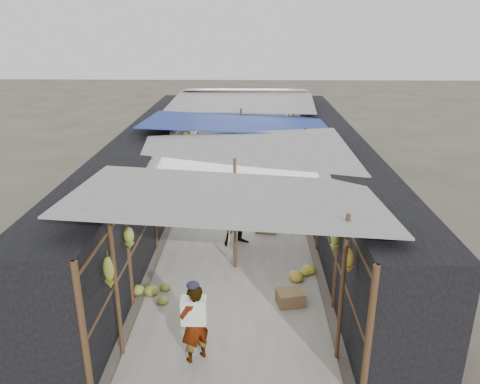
# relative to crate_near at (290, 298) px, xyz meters

# --- Properties ---
(ground) EXTENTS (80.00, 80.00, 0.00)m
(ground) POSITION_rel_crate_near_xyz_m (-1.14, -1.54, -0.15)
(ground) COLOR #6B6356
(ground) RESTS_ON ground
(aisle_slab) EXTENTS (3.60, 16.00, 0.02)m
(aisle_slab) POSITION_rel_crate_near_xyz_m (-1.14, 4.96, -0.14)
(aisle_slab) COLOR #9E998E
(aisle_slab) RESTS_ON ground
(stall_left) EXTENTS (1.40, 15.00, 2.30)m
(stall_left) POSITION_rel_crate_near_xyz_m (-3.84, 4.96, 1.00)
(stall_left) COLOR black
(stall_left) RESTS_ON ground
(stall_right) EXTENTS (1.40, 15.00, 2.30)m
(stall_right) POSITION_rel_crate_near_xyz_m (1.56, 4.96, 1.00)
(stall_right) COLOR black
(stall_right) RESTS_ON ground
(crate_near) EXTENTS (0.59, 0.51, 0.31)m
(crate_near) POSITION_rel_crate_near_xyz_m (0.00, 0.00, 0.00)
(crate_near) COLOR #936A4B
(crate_near) RESTS_ON ground
(crate_mid) EXTENTS (0.56, 0.47, 0.31)m
(crate_mid) POSITION_rel_crate_near_xyz_m (-0.38, 3.43, 0.00)
(crate_mid) COLOR #936A4B
(crate_mid) RESTS_ON ground
(crate_back) EXTENTS (0.48, 0.42, 0.27)m
(crate_back) POSITION_rel_crate_near_xyz_m (-2.29, 5.43, -0.02)
(crate_back) COLOR #936A4B
(crate_back) RESTS_ON ground
(black_basin) EXTENTS (0.64, 0.64, 0.19)m
(black_basin) POSITION_rel_crate_near_xyz_m (0.37, 8.61, -0.06)
(black_basin) COLOR black
(black_basin) RESTS_ON ground
(vendor_elderly) EXTENTS (0.61, 0.58, 1.41)m
(vendor_elderly) POSITION_rel_crate_near_xyz_m (-1.69, -1.64, 0.55)
(vendor_elderly) COLOR silver
(vendor_elderly) RESTS_ON ground
(shopper_blue) EXTENTS (1.01, 0.93, 1.68)m
(shopper_blue) POSITION_rel_crate_near_xyz_m (-1.07, 2.69, 0.69)
(shopper_blue) COLOR #2137A9
(shopper_blue) RESTS_ON ground
(vendor_seated) EXTENTS (0.61, 0.73, 0.98)m
(vendor_seated) POSITION_rel_crate_near_xyz_m (0.22, 4.31, 0.34)
(vendor_seated) COLOR #4D4743
(vendor_seated) RESTS_ON ground
(market_canopy) EXTENTS (5.62, 15.20, 2.77)m
(market_canopy) POSITION_rel_crate_near_xyz_m (-1.11, 5.29, 2.25)
(market_canopy) COLOR brown
(market_canopy) RESTS_ON ground
(hanging_bananas) EXTENTS (3.95, 13.73, 0.86)m
(hanging_bananas) POSITION_rel_crate_near_xyz_m (-1.31, 4.80, 1.49)
(hanging_bananas) COLOR olive
(hanging_bananas) RESTS_ON ground
(floor_bananas) EXTENTS (3.95, 9.73, 0.36)m
(floor_bananas) POSITION_rel_crate_near_xyz_m (-1.16, 6.00, 0.01)
(floor_bananas) COLOR olive
(floor_bananas) RESTS_ON ground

